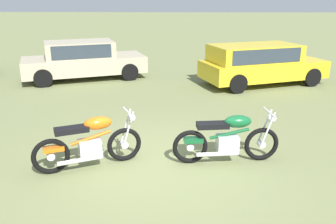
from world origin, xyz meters
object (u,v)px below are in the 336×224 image
(car_beige, at_px, (82,58))
(car_yellow, at_px, (259,61))
(motorcycle_green, at_px, (228,139))
(motorcycle_orange, at_px, (90,143))

(car_beige, xyz_separation_m, car_yellow, (6.48, -0.69, 0.04))
(motorcycle_green, bearing_deg, car_beige, 116.49)
(motorcycle_green, height_order, car_beige, car_beige)
(motorcycle_green, bearing_deg, motorcycle_orange, 179.45)
(motorcycle_orange, bearing_deg, car_beige, 81.00)
(car_yellow, bearing_deg, motorcycle_orange, -144.63)
(motorcycle_orange, relative_size, car_yellow, 0.40)
(motorcycle_orange, bearing_deg, car_yellow, 31.22)
(car_beige, bearing_deg, car_yellow, -27.32)
(motorcycle_green, distance_m, car_yellow, 6.55)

